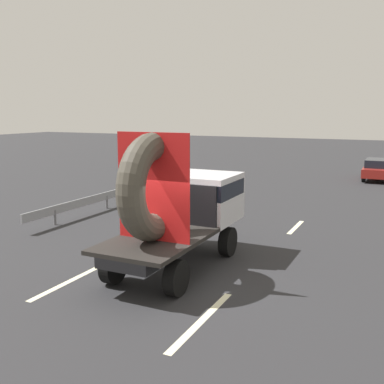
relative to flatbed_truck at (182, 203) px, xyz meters
The scene contains 8 objects.
ground_plane 2.06m from the flatbed_truck, 80.95° to the right, with size 120.00×120.00×0.00m, color #28282B.
flatbed_truck is the anchor object (origin of this frame).
distant_sedan 18.98m from the flatbed_truck, 78.56° to the left, with size 1.65×3.85×1.25m.
guardrail 8.97m from the flatbed_truck, 133.13° to the left, with size 0.10×12.51×0.71m.
lane_dash_left_near 3.40m from the flatbed_truck, 129.62° to the right, with size 2.78×0.16×0.01m, color beige.
lane_dash_left_far 6.59m from the flatbed_truck, 107.16° to the left, with size 2.94×0.16×0.01m, color beige.
lane_dash_right_near 3.78m from the flatbed_truck, 56.27° to the right, with size 2.88×0.16×0.01m, color beige.
lane_dash_right_far 5.81m from the flatbed_truck, 70.25° to the left, with size 2.02×0.16×0.01m, color beige.
Camera 1 is at (5.13, -9.23, 4.07)m, focal length 42.30 mm.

